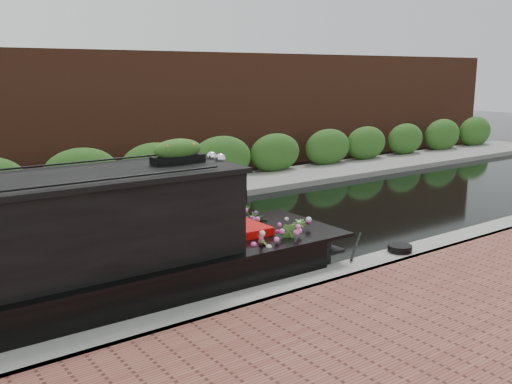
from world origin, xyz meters
TOP-DOWN VIEW (x-y plane):
  - ground at (0.00, 0.00)m, footprint 80.00×80.00m
  - near_bank_coping at (0.00, -3.30)m, footprint 40.00×0.60m
  - far_bank_path at (0.00, 4.20)m, footprint 40.00×2.40m
  - far_hedge at (0.00, 5.10)m, footprint 40.00×1.10m
  - far_brick_wall at (0.00, 7.20)m, footprint 40.00×1.00m
  - rope_fender at (1.80, -2.04)m, footprint 0.28×0.37m
  - coiled_mooring_rope at (2.79, -3.24)m, footprint 0.43×0.43m

SIDE VIEW (x-z plane):
  - ground at x=0.00m, z-range 0.00..0.00m
  - near_bank_coping at x=0.00m, z-range -0.25..0.25m
  - far_bank_path at x=0.00m, z-range -0.17..0.17m
  - far_hedge at x=0.00m, z-range -1.40..1.40m
  - far_brick_wall at x=0.00m, z-range -4.00..4.00m
  - rope_fender at x=1.80m, z-range 0.00..0.28m
  - coiled_mooring_rope at x=2.79m, z-range 0.25..0.37m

